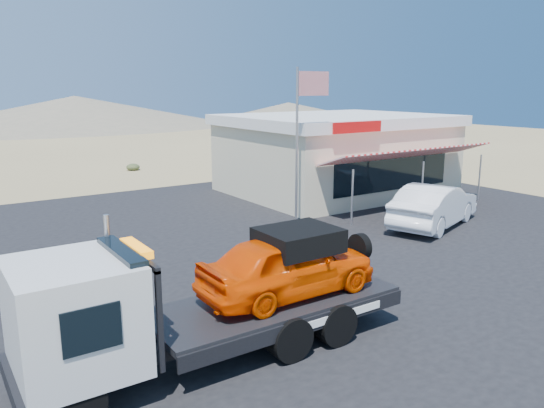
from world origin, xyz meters
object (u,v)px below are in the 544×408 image
(tow_truck, at_px, (213,291))
(flagpole, at_px, (302,128))
(white_sedan, at_px, (434,205))
(jerky_store, at_px, (335,153))

(tow_truck, relative_size, flagpole, 1.29)
(white_sedan, xyz_separation_m, jerky_store, (1.46, 7.54, 1.14))
(tow_truck, bearing_deg, flagpole, 43.61)
(tow_truck, bearing_deg, white_sedan, 19.88)
(jerky_store, bearing_deg, tow_truck, -138.33)
(white_sedan, bearing_deg, jerky_store, -29.54)
(jerky_store, height_order, flagpole, flagpole)
(jerky_store, distance_m, flagpole, 7.36)
(white_sedan, relative_size, flagpole, 0.84)
(white_sedan, height_order, jerky_store, jerky_store)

